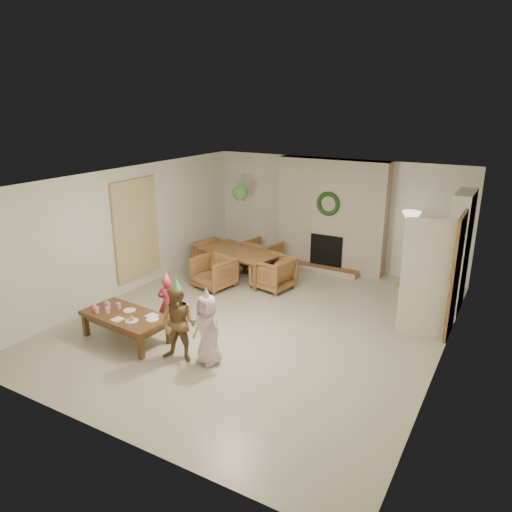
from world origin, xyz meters
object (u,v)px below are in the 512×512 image
Objects in this scene: dining_table at (239,264)px; dining_chair_right at (273,273)px; child_pink at (207,330)px; child_plaid at (179,324)px; child_red at (168,302)px; dining_chair_left at (215,256)px; dining_chair_far at (262,255)px; coffee_table_top at (126,316)px; dining_chair_near at (214,272)px.

dining_table is 0.96m from dining_chair_right.
dining_chair_right is at bearing 113.17° from child_pink.
dining_table is 2.34× the size of dining_chair_right.
child_red is at bearing 126.68° from child_plaid.
dining_table is at bearing -122.28° from child_red.
dining_chair_left is at bearing -90.00° from dining_chair_right.
dining_chair_right is at bearing 81.13° from child_plaid.
dining_chair_left is at bearing -180.00° from dining_table.
dining_chair_left is at bearing 45.00° from dining_chair_far.
child_pink reaches higher than child_red.
dining_chair_right is at bearing 76.90° from coffee_table_top.
child_red is at bearing 102.31° from dining_chair_far.
dining_table is 2.34× the size of dining_chair_left.
coffee_table_top is (-0.24, -4.08, 0.07)m from dining_chair_far.
child_pink reaches higher than dining_chair_far.
child_pink is at bearing 21.30° from dining_chair_right.
dining_chair_near is at bearing -51.34° from dining_chair_right.
dining_chair_near is 1.53m from dining_chair_far.
child_red is 0.84× the size of child_pink.
dining_chair_near and dining_chair_far have the same top height.
coffee_table_top is 0.76m from child_red.
dining_chair_far reaches higher than coffee_table_top.
dining_chair_near and dining_chair_left have the same top height.
child_red is (0.20, -2.64, 0.14)m from dining_table.
child_plaid is at bearing -141.59° from dining_chair_left.
coffee_table_top is 1.57m from child_pink.
dining_chair_right is (1.09, 0.56, 0.00)m from dining_chair_near.
dining_chair_far is 1.08m from dining_chair_left.
dining_chair_far is at bearing -125.82° from child_red.
child_red reaches higher than dining_chair_left.
dining_table is 1.49× the size of child_plaid.
child_plaid is 1.10× the size of child_pink.
coffee_table_top is (-0.09, -3.33, 0.11)m from dining_table.
dining_table is at bearing -90.00° from dining_chair_left.
dining_chair_near is 2.94m from child_plaid.
dining_chair_near is 0.51× the size of coffee_table_top.
child_pink is (2.22, -3.42, 0.20)m from dining_chair_left.
dining_chair_right is 2.56m from child_red.
dining_chair_near reaches higher than coffee_table_top.
dining_chair_left is 0.70× the size of child_pink.
dining_chair_near is 0.70× the size of child_pink.
dining_chair_right is 0.83× the size of child_red.
child_plaid reaches higher than dining_chair_near.
child_red reaches higher than coffee_table_top.
dining_table is at bearing 96.20° from child_plaid.
dining_chair_left is (-0.60, 0.90, 0.00)m from dining_chair_near.
dining_table is at bearing -90.00° from dining_chair_right.
child_red is at bearing -74.15° from dining_table.
dining_chair_left is 2.95m from child_red.
child_red is at bearing 166.91° from child_pink.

